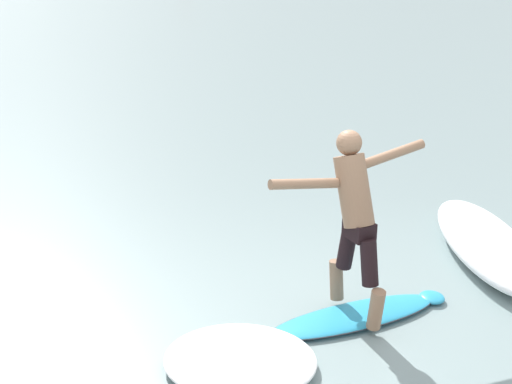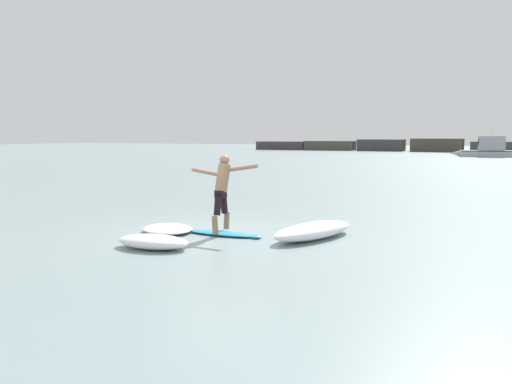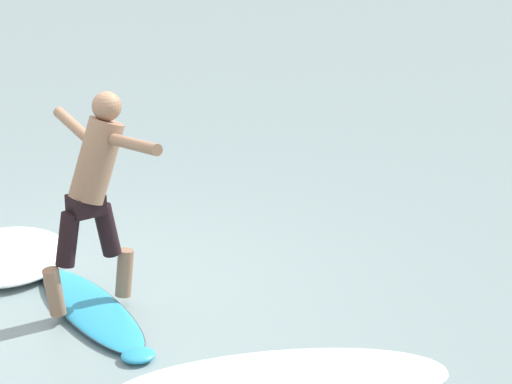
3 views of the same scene
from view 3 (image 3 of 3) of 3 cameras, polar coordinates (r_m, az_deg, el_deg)
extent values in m
plane|color=gray|center=(10.06, -7.99, -5.01)|extent=(200.00, 200.00, 0.00)
ellipsoid|color=#2C9FCE|center=(9.78, -7.75, -5.49)|extent=(1.75, 0.51, 0.08)
ellipsoid|color=#2C9FCE|center=(9.05, -5.57, -7.65)|extent=(0.25, 0.26, 0.07)
ellipsoid|color=#2D2D33|center=(9.78, -7.75, -5.49)|extent=(1.75, 0.52, 0.04)
cone|color=black|center=(10.43, -9.23, -4.49)|extent=(0.05, 0.05, 0.14)
cone|color=black|center=(10.29, -9.66, -4.89)|extent=(0.05, 0.05, 0.14)
cone|color=black|center=(10.37, -8.32, -4.60)|extent=(0.05, 0.05, 0.14)
cylinder|color=#906A4F|center=(9.81, -6.21, -3.80)|extent=(0.14, 0.18, 0.40)
cylinder|color=black|center=(9.59, -7.03, -1.78)|extent=(0.16, 0.23, 0.44)
cylinder|color=#906A4F|center=(9.56, -9.47, -4.66)|extent=(0.14, 0.18, 0.40)
cylinder|color=black|center=(9.45, -8.85, -2.23)|extent=(0.16, 0.23, 0.44)
cube|color=black|center=(9.43, -8.01, -0.59)|extent=(0.22, 0.27, 0.16)
cylinder|color=#906A4F|center=(9.36, -7.52, 1.48)|extent=(0.31, 0.50, 0.69)
sphere|color=#906A4F|center=(9.28, -7.04, 4.03)|extent=(0.23, 0.23, 0.23)
cylinder|color=#906A4F|center=(9.75, -8.47, 3.01)|extent=(0.68, 0.13, 0.21)
cylinder|color=#906A4F|center=(8.92, -5.72, 2.23)|extent=(0.68, 0.13, 0.20)
ellipsoid|color=white|center=(10.78, -11.71, -2.98)|extent=(1.69, 1.63, 0.16)
camera|label=1|loc=(11.49, -39.73, 12.47)|focal=50.00mm
camera|label=2|loc=(7.25, -91.04, -18.10)|focal=35.00mm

